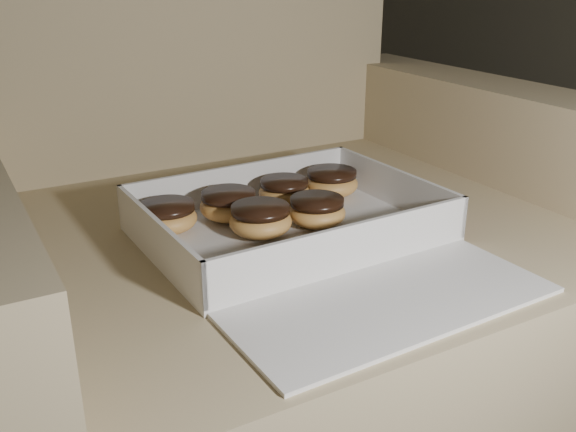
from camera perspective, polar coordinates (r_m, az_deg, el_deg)
The scene contains 13 objects.
armchair at distance 1.03m, azimuth -2.38°, elevation -5.83°, with size 0.97×0.82×1.01m.
bakery_box at distance 0.82m, azimuth 1.59°, elevation -1.80°, with size 0.38×0.44×0.06m.
donut_a at distance 0.93m, azimuth -0.34°, elevation 2.24°, with size 0.08×0.08×0.04m.
donut_b at distance 0.85m, azimuth -10.67°, elevation -0.05°, with size 0.08×0.08×0.04m.
donut_c at distance 0.88m, azimuth -5.30°, elevation 1.02°, with size 0.08×0.08×0.04m.
donut_d at distance 0.83m, azimuth -2.45°, elevation -0.32°, with size 0.08×0.08×0.04m.
donut_e at distance 0.97m, azimuth 3.90°, elevation 3.03°, with size 0.08×0.08×0.04m.
donut_f at distance 0.86m, azimuth 2.58°, elevation 0.47°, with size 0.08×0.08×0.04m.
crumb_a at distance 0.87m, azimuth 10.94°, elevation -0.92°, with size 0.01×0.01×0.00m, color black.
crumb_b at distance 0.82m, azimuth 4.12°, elevation -2.08°, with size 0.01×0.01×0.00m, color black.
crumb_c at distance 0.82m, azimuth 6.97°, elevation -2.16°, with size 0.01×0.01×0.00m, color black.
crumb_d at distance 0.87m, azimuth 7.57°, elevation -0.86°, with size 0.01×0.01×0.00m, color black.
crumb_e at distance 0.83m, azimuth 5.04°, elevation -1.87°, with size 0.01×0.01×0.00m, color black.
Camera 1 is at (-0.12, -0.55, 0.79)m, focal length 40.00 mm.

